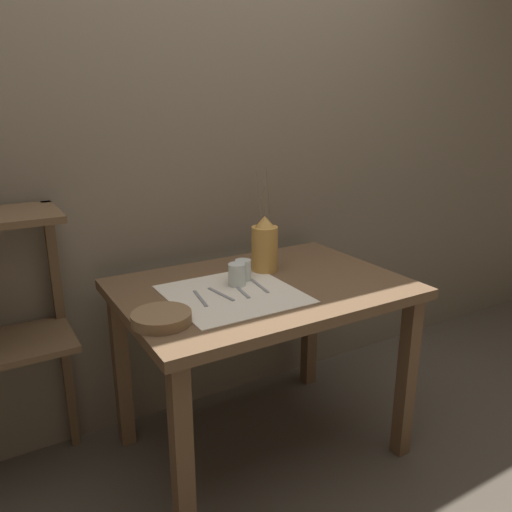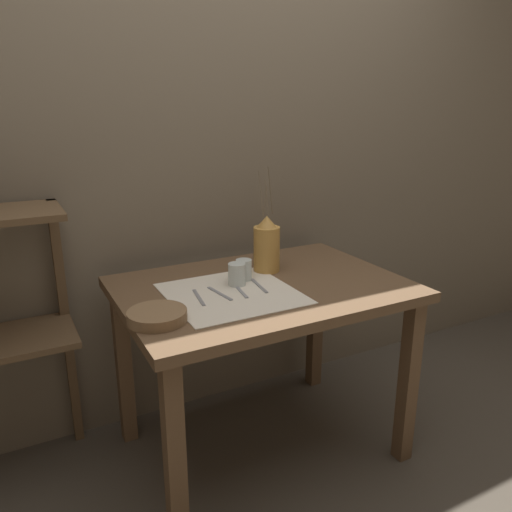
{
  "view_description": "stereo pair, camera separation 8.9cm",
  "coord_description": "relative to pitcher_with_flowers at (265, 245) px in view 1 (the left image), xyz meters",
  "views": [
    {
      "loc": [
        -0.96,
        -1.57,
        1.44
      ],
      "look_at": [
        -0.03,
        0.0,
        0.87
      ],
      "focal_mm": 35.0,
      "sensor_mm": 36.0,
      "label": 1
    },
    {
      "loc": [
        -0.88,
        -1.62,
        1.44
      ],
      "look_at": [
        -0.03,
        0.0,
        0.87
      ],
      "focal_mm": 35.0,
      "sensor_mm": 36.0,
      "label": 2
    }
  ],
  "objects": [
    {
      "name": "ground_plane",
      "position": [
        -0.09,
        -0.14,
        -0.87
      ],
      "size": [
        12.0,
        12.0,
        0.0
      ],
      "primitive_type": "plane",
      "color": "#473F35"
    },
    {
      "name": "stone_wall_back",
      "position": [
        -0.09,
        0.36,
        0.33
      ],
      "size": [
        7.0,
        0.06,
        2.4
      ],
      "color": "#6B5E4C",
      "rests_on": "ground_plane"
    },
    {
      "name": "wooden_table",
      "position": [
        -0.09,
        -0.14,
        -0.22
      ],
      "size": [
        1.11,
        0.78,
        0.75
      ],
      "color": "brown",
      "rests_on": "ground_plane"
    },
    {
      "name": "linen_cloth",
      "position": [
        -0.25,
        -0.17,
        -0.11
      ],
      "size": [
        0.47,
        0.46,
        0.0
      ],
      "color": "beige",
      "rests_on": "wooden_table"
    },
    {
      "name": "pitcher_with_flowers",
      "position": [
        0.0,
        0.0,
        0.0
      ],
      "size": [
        0.11,
        0.11,
        0.44
      ],
      "color": "#B7843D",
      "rests_on": "wooden_table"
    },
    {
      "name": "wooden_bowl",
      "position": [
        -0.56,
        -0.28,
        -0.09
      ],
      "size": [
        0.19,
        0.19,
        0.04
      ],
      "color": "brown",
      "rests_on": "wooden_table"
    },
    {
      "name": "glass_tumbler_near",
      "position": [
        -0.19,
        -0.1,
        -0.06
      ],
      "size": [
        0.07,
        0.07,
        0.09
      ],
      "color": "silver",
      "rests_on": "wooden_table"
    },
    {
      "name": "glass_tumbler_far",
      "position": [
        -0.14,
        -0.06,
        -0.07
      ],
      "size": [
        0.06,
        0.06,
        0.08
      ],
      "color": "silver",
      "rests_on": "wooden_table"
    },
    {
      "name": "fork_outer",
      "position": [
        -0.37,
        -0.16,
        -0.11
      ],
      "size": [
        0.04,
        0.16,
        0.0
      ],
      "color": "gray",
      "rests_on": "wooden_table"
    },
    {
      "name": "knife_center",
      "position": [
        -0.29,
        -0.16,
        -0.11
      ],
      "size": [
        0.03,
        0.16,
        0.0
      ],
      "color": "gray",
      "rests_on": "wooden_table"
    },
    {
      "name": "spoon_inner",
      "position": [
        -0.2,
        -0.12,
        -0.1
      ],
      "size": [
        0.04,
        0.17,
        0.02
      ],
      "color": "gray",
      "rests_on": "wooden_table"
    },
    {
      "name": "fork_inner",
      "position": [
        -0.12,
        -0.16,
        -0.11
      ],
      "size": [
        0.03,
        0.16,
        0.0
      ],
      "color": "gray",
      "rests_on": "wooden_table"
    }
  ]
}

